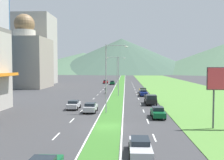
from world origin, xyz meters
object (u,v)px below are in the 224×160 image
pickup_truck_0 (151,99)px  car_2 (90,107)px  car_7 (74,105)px  motorcycle_rider (106,91)px  car_3 (143,90)px  street_lamp_far (118,71)px  street_lamp_near (108,74)px  car_0 (106,82)px  car_8 (158,112)px  car_5 (140,147)px  car_6 (112,83)px  street_lamp_mid (117,74)px  car_4 (143,93)px

pickup_truck_0 → car_2: bearing=-50.3°
car_2 → car_7: size_ratio=1.02×
car_7 → motorcycle_rider: size_ratio=2.12×
car_3 → pickup_truck_0: (-0.02, -21.28, 0.25)m
street_lamp_far → car_7: size_ratio=2.47×
street_lamp_near → pickup_truck_0: street_lamp_near is taller
street_lamp_near → street_lamp_far: 46.33m
street_lamp_near → car_0: size_ratio=2.46×
car_8 → motorcycle_rider: bearing=-162.3°
car_5 → pickup_truck_0: (3.59, 28.04, 0.26)m
car_0 → street_lamp_far: bearing=-165.7°
street_lamp_far → motorcycle_rider: 18.95m
street_lamp_near → car_8: size_ratio=2.44×
car_5 → car_8: size_ratio=1.06×
car_6 → motorcycle_rider: motorcycle_rider is taller
car_6 → car_8: size_ratio=1.05×
car_3 → car_6: (-10.29, 33.07, 0.07)m
car_5 → car_8: bearing=167.6°
street_lamp_mid → motorcycle_rider: 7.80m
street_lamp_near → street_lamp_far: street_lamp_near is taller
car_2 → motorcycle_rider: motorcycle_rider is taller
street_lamp_far → car_2: bearing=-93.8°
car_0 → pickup_truck_0: pickup_truck_0 is taller
motorcycle_rider → car_2: bearing=179.5°
car_6 → car_5: bearing=-175.4°
street_lamp_mid → car_4: (6.55, 0.75, -4.82)m
car_7 → street_lamp_near: bearing=-120.3°
street_lamp_far → car_6: bearing=99.2°
car_3 → pickup_truck_0: 21.28m
car_4 → street_lamp_near: bearing=-16.6°
street_lamp_near → car_8: street_lamp_near is taller
car_3 → car_5: bearing=-4.2°
street_lamp_mid → car_3: 11.41m
street_lamp_mid → street_lamp_far: bearing=91.2°
street_lamp_mid → car_2: bearing=-98.9°
car_0 → car_5: car_0 is taller
street_lamp_mid → car_3: (6.94, 7.63, -4.87)m
car_2 → car_8: 10.93m
street_lamp_far → car_7: (-6.30, -42.69, -5.18)m
street_lamp_near → car_6: bearing=92.5°
car_8 → car_6: bearing=-171.4°
car_7 → pickup_truck_0: (13.72, 5.88, 0.21)m
car_0 → car_3: bearing=-161.0°
street_lamp_mid → car_0: street_lamp_mid is taller
street_lamp_far → car_6: 18.50m
car_5 → street_lamp_mid: bearing=-175.4°
car_3 → car_8: 33.82m
car_3 → car_8: size_ratio=1.08×
car_6 → car_3: bearing=-162.7°
street_lamp_far → car_5: street_lamp_far is taller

